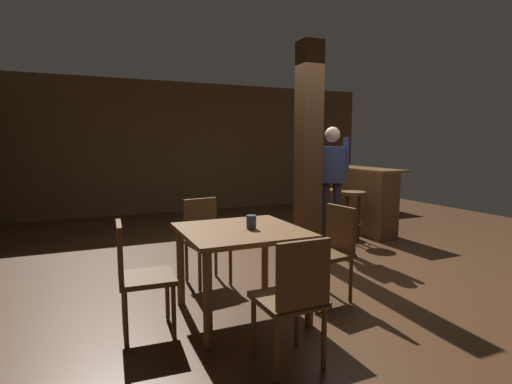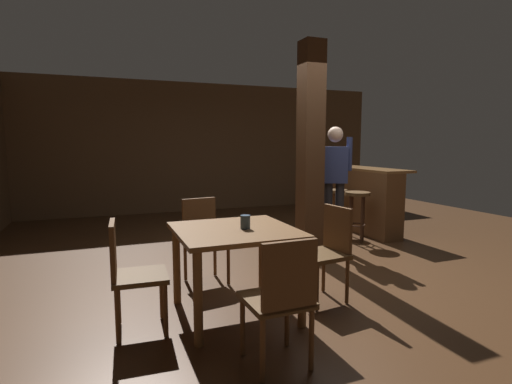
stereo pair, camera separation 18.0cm
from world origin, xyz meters
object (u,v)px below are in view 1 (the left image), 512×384
chair_south (294,295)px  standing_person (332,179)px  bar_counter (357,199)px  bar_stool_mid (332,201)px  dining_table (241,242)px  chair_west (137,272)px  bar_stool_near (353,203)px  chair_north (205,236)px  napkin_cup (251,222)px  chair_east (331,247)px

chair_south → standing_person: size_ratio=0.52×
bar_counter → bar_stool_mid: size_ratio=2.23×
dining_table → bar_stool_mid: size_ratio=1.37×
bar_stool_mid → chair_west: bearing=-145.0°
chair_west → bar_stool_near: (3.43, 1.83, 0.08)m
chair_north → napkin_cup: size_ratio=7.57×
bar_stool_near → bar_stool_mid: size_ratio=1.04×
chair_south → standing_person: standing_person is taller
chair_east → bar_stool_mid: (1.67, 2.42, 0.03)m
dining_table → bar_stool_mid: bearing=42.9°
chair_east → napkin_cup: (-0.84, -0.03, 0.32)m
chair_south → dining_table: bearing=90.5°
chair_west → chair_east: 1.80m
chair_south → bar_stool_near: chair_south is taller
chair_west → chair_south: bearing=-45.7°
standing_person → bar_stool_mid: standing_person is taller
bar_stool_mid → chair_east: bearing=-124.7°
chair_east → napkin_cup: 0.90m
chair_north → bar_stool_mid: (2.64, 1.47, 0.03)m
standing_person → bar_stool_near: 0.77m
chair_west → bar_stool_near: chair_west is taller
chair_east → bar_stool_near: chair_east is taller
bar_counter → bar_stool_near: bar_counter is taller
napkin_cup → bar_stool_near: 3.10m
chair_south → chair_north: (-0.06, 1.86, 0.00)m
chair_south → bar_counter: bearing=47.1°
bar_stool_near → bar_counter: bearing=47.6°
dining_table → chair_west: (-0.88, -0.02, -0.14)m
chair_north → bar_counter: bar_counter is taller
bar_counter → chair_south: bearing=-132.9°
dining_table → chair_south: size_ratio=1.12×
dining_table → chair_west: size_ratio=1.12×
chair_north → bar_stool_mid: bearing=29.2°
chair_north → bar_stool_near: bearing=18.5°
napkin_cup → bar_stool_mid: 3.52m
chair_east → bar_stool_near: bearing=48.0°
dining_table → chair_east: 0.93m
dining_table → chair_east: size_ratio=1.12×
chair_east → bar_stool_mid: 2.94m
chair_west → bar_counter: size_ratio=0.54×
chair_north → bar_stool_mid: chair_north is taller
bar_counter → bar_stool_near: (-0.51, -0.56, 0.03)m
chair_east → standing_person: (1.05, 1.55, 0.50)m
chair_south → standing_person: 3.19m
chair_north → bar_stool_near: chair_north is taller
chair_west → napkin_cup: 1.01m
chair_west → napkin_cup: chair_west is taller
chair_south → napkin_cup: size_ratio=7.57×
chair_west → bar_stool_mid: (3.47, 2.43, 0.03)m
bar_counter → bar_stool_mid: bearing=174.6°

